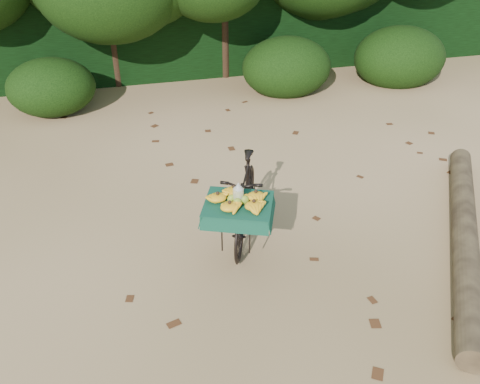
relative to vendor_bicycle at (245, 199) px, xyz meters
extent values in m
plane|color=tan|center=(0.54, 0.17, -0.51)|extent=(80.00, 80.00, 0.00)
imported|color=black|center=(0.01, 0.02, -0.02)|extent=(1.06, 1.72, 1.00)
cube|color=black|center=(-0.22, -0.53, 0.30)|extent=(0.50, 0.54, 0.02)
cube|color=#144C35|center=(-0.22, -0.53, 0.32)|extent=(0.89, 0.83, 0.01)
ellipsoid|color=olive|center=(-0.15, -0.56, 0.37)|extent=(0.10, 0.08, 0.11)
ellipsoid|color=olive|center=(-0.19, -0.48, 0.37)|extent=(0.10, 0.08, 0.11)
ellipsoid|color=olive|center=(-0.28, -0.51, 0.37)|extent=(0.10, 0.08, 0.11)
ellipsoid|color=olive|center=(-0.24, -0.59, 0.37)|extent=(0.10, 0.08, 0.11)
cylinder|color=#EAE5C6|center=(-0.21, -0.52, 0.42)|extent=(0.12, 0.12, 0.15)
cylinder|color=brown|center=(2.52, -0.82, -0.37)|extent=(2.43, 3.53, 0.29)
cube|color=black|center=(0.54, 6.47, 0.39)|extent=(26.00, 1.80, 1.80)
camera|label=1|loc=(-1.30, -4.89, 3.32)|focal=38.00mm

